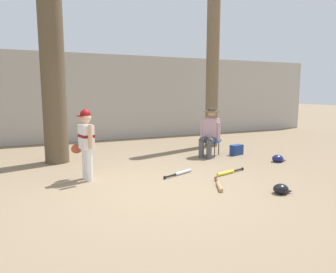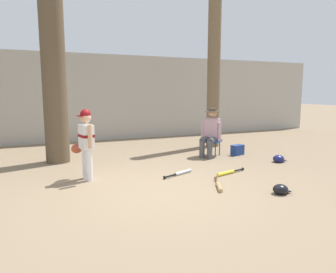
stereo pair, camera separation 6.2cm
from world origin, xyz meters
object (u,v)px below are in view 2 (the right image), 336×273
Objects in this scene: tree_near_player at (52,44)px; batting_helmet_black at (281,189)px; young_ballplayer at (86,140)px; bat_wood_tan at (219,186)px; seated_spectator at (211,131)px; batting_helmet_navy at (279,159)px; tree_behind_spectator at (214,66)px; folding_stool at (212,141)px; handbag_beside_stool at (237,150)px; bat_yellow_trainer at (228,173)px; bat_aluminum_silver at (181,173)px.

tree_near_player is 20.41× the size of batting_helmet_black.
young_ballplayer is 1.89× the size of bat_wood_tan.
seated_spectator is 1.72m from batting_helmet_navy.
batting_helmet_navy is at bearing -4.20° from young_ballplayer.
tree_behind_spectator is 2.26m from seated_spectator.
seated_spectator is (-0.08, -0.06, 0.28)m from folding_stool.
handbag_beside_stool is (4.27, -1.00, -2.50)m from tree_near_player.
tree_near_player is at bearing 126.91° from bat_wood_tan.
bat_wood_tan is (-1.28, -2.32, -0.33)m from folding_stool.
bat_wood_tan is (-1.92, -2.13, -0.10)m from handbag_beside_stool.
bat_wood_tan is 0.91m from bat_yellow_trainer.
tree_near_player reaches higher than bat_aluminum_silver.
tree_near_player is 4.70m from bat_wood_tan.
bat_yellow_trainer is (-0.65, -1.67, -0.33)m from folding_stool.
tree_behind_spectator is (4.37, 0.38, -0.30)m from tree_near_player.
bat_yellow_trainer is at bearing -115.98° from tree_behind_spectator.
tree_behind_spectator is 4.93m from batting_helmet_black.
tree_near_player is 19.16× the size of batting_helmet_navy.
batting_helmet_black reaches higher than bat_aluminum_silver.
tree_near_player is at bearing 166.83° from handbag_beside_stool.
tree_near_player reaches higher than seated_spectator.
folding_stool is at bearing 37.29° from seated_spectator.
handbag_beside_stool is 2.87m from bat_wood_tan.
batting_helmet_black is at bearing -99.19° from seated_spectator.
tree_near_player reaches higher than bat_wood_tan.
seated_spectator is at bearing 169.21° from handbag_beside_stool.
batting_helmet_black is (2.70, -2.06, -0.67)m from young_ballplayer.
bat_aluminum_silver is at bearing 102.33° from bat_wood_tan.
bat_yellow_trainer is 2.41× the size of batting_helmet_navy.
folding_stool reaches higher than bat_aluminum_silver.
tree_near_player reaches higher than folding_stool.
batting_helmet_navy is (0.29, -2.43, -2.25)m from tree_behind_spectator.
bat_aluminum_silver is (-2.24, -2.50, -2.30)m from tree_behind_spectator.
seated_spectator is at bearing 62.04° from bat_wood_tan.
seated_spectator is 1.59× the size of bat_yellow_trainer.
tree_behind_spectator reaches higher than bat_yellow_trainer.
young_ballplayer is 1.09× the size of seated_spectator.
tree_near_player is 1.15× the size of tree_behind_spectator.
tree_near_player is 4.66m from bat_yellow_trainer.
folding_stool is 2.02m from bat_aluminum_silver.
tree_behind_spectator is at bearing 96.72° from batting_helmet_navy.
bat_aluminum_silver is 1.93m from batting_helmet_black.
young_ballplayer is 4.17× the size of batting_helmet_navy.
batting_helmet_black is (0.73, -0.67, 0.04)m from bat_wood_tan.
tree_behind_spectator reaches higher than batting_helmet_navy.
young_ballplayer is 4.01m from handbag_beside_stool.
young_ballplayer is at bearing -77.74° from tree_near_player.
tree_behind_spectator reaches higher than young_ballplayer.
young_ballplayer is 3.29m from seated_spectator.
batting_helmet_black is (-1.29, -4.18, -2.26)m from tree_behind_spectator.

